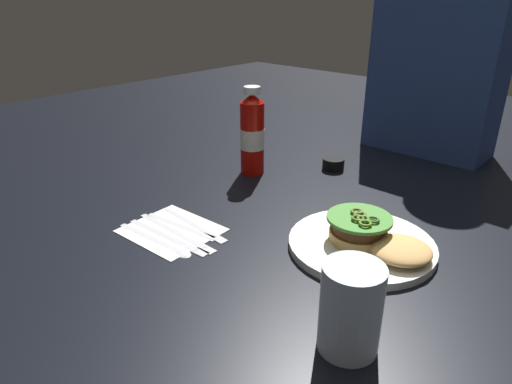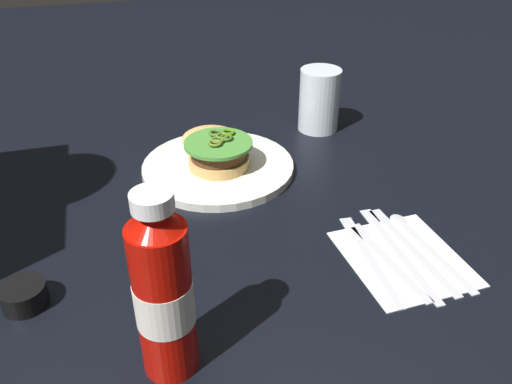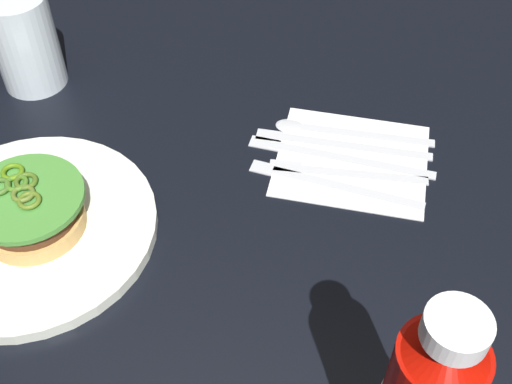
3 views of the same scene
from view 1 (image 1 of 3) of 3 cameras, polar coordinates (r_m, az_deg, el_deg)
name	(u,v)px [view 1 (image 1 of 3)]	position (r m, az deg, el deg)	size (l,w,h in m)	color
ground_plane	(308,218)	(0.93, 6.48, -3.27)	(3.00, 3.00, 0.00)	black
dinner_plate	(361,245)	(0.84, 13.03, -6.42)	(0.26, 0.26, 0.01)	silver
burger_sandwich	(373,236)	(0.82, 14.48, -5.31)	(0.19, 0.11, 0.05)	tan
ketchup_bottle	(252,135)	(1.12, -0.47, 7.20)	(0.06, 0.06, 0.22)	#B40D05
water_glass	(351,308)	(0.60, 11.75, -14.07)	(0.08, 0.08, 0.12)	silver
condiment_cup	(333,164)	(1.18, 9.65, 3.51)	(0.06, 0.06, 0.03)	black
napkin	(172,230)	(0.89, -10.52, -4.70)	(0.17, 0.15, 0.00)	white
spoon_utensil	(164,242)	(0.85, -11.48, -6.20)	(0.19, 0.03, 0.00)	silver
table_knife	(172,237)	(0.86, -10.49, -5.58)	(0.21, 0.03, 0.00)	silver
steak_knife	(180,233)	(0.87, -9.46, -5.11)	(0.21, 0.02, 0.00)	silver
fork_utensil	(187,227)	(0.89, -8.61, -4.33)	(0.18, 0.04, 0.00)	silver
butter_knife	(196,225)	(0.90, -7.47, -4.06)	(0.20, 0.03, 0.00)	silver
diner_person	(440,54)	(1.34, 21.98, 15.76)	(0.33, 0.17, 0.59)	navy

